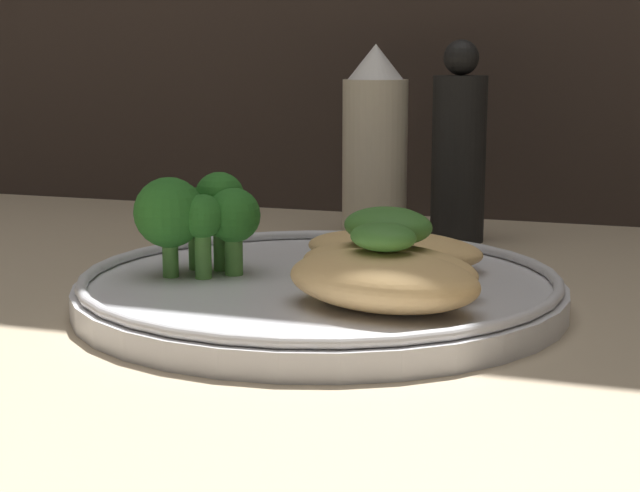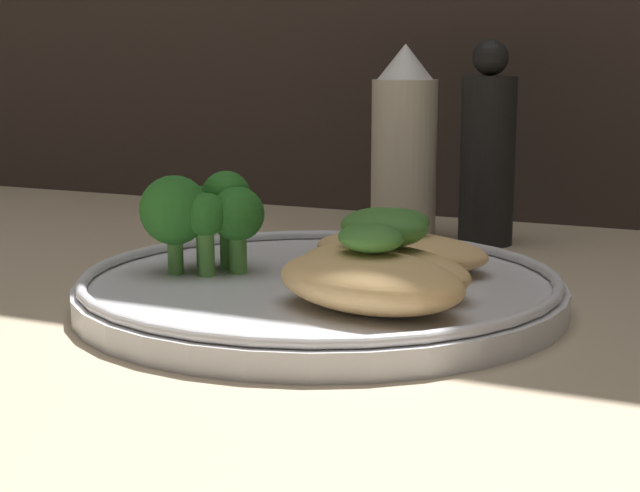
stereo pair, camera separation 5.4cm
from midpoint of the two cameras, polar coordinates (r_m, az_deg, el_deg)
name	(u,v)px [view 2 (the right image)]	position (r cm, az deg, el deg)	size (l,w,h in cm)	color
ground_plane	(320,314)	(54.89, 2.82, -4.03)	(180.00, 180.00, 1.00)	tan
plate	(320,288)	(54.52, 2.84, -2.51)	(27.15, 27.15, 2.00)	silver
grilled_meat_front	(370,279)	(47.97, 6.15, -1.95)	(11.17, 8.34, 4.35)	tan
grilled_meat_middle	(383,260)	(51.80, 6.69, -0.87)	(11.52, 8.19, 4.50)	tan
grilled_meat_back	(400,248)	(57.86, 7.36, -0.16)	(11.69, 7.84, 3.58)	tan
broccoli_bunch	(202,212)	(56.22, -4.15, 1.99)	(6.74, 5.93, 5.78)	#569942
sauce_bottle	(404,146)	(75.09, 6.98, 5.77)	(4.98, 4.98, 14.66)	beige
pepper_grinder	(488,153)	(73.41, 11.82, 5.32)	(4.02, 4.02, 14.95)	black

